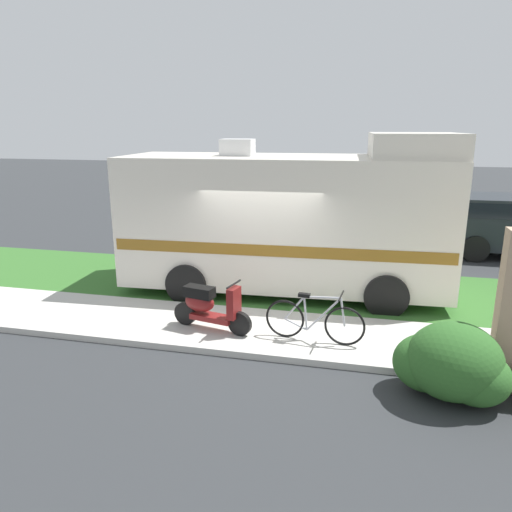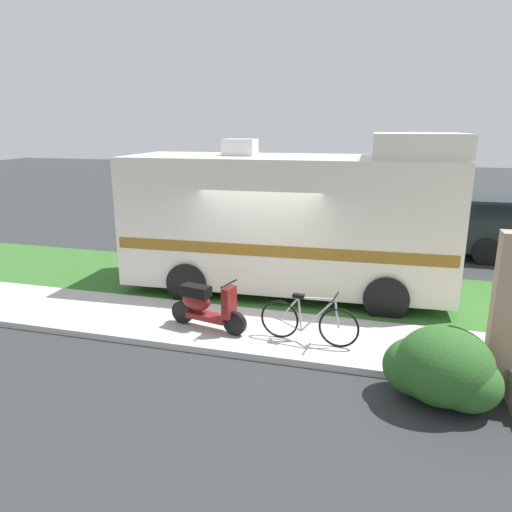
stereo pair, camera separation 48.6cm
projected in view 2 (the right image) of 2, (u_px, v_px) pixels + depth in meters
name	position (u px, v px, depth m)	size (l,w,h in m)	color
ground_plane	(258.00, 310.00, 10.15)	(80.00, 80.00, 0.00)	#2D3033
sidewalk	(241.00, 330.00, 9.02)	(24.00, 2.00, 0.12)	beige
grass_strip	(275.00, 286.00, 11.53)	(24.00, 3.40, 0.08)	#336628
motorhome_rv	(291.00, 219.00, 10.81)	(7.29, 2.85, 3.62)	silver
scooter	(205.00, 305.00, 8.85)	(1.58, 0.61, 0.97)	black
bicycle	(309.00, 321.00, 8.28)	(1.75, 0.52, 0.90)	black
bush_by_porch	(442.00, 369.00, 6.62)	(1.57, 1.18, 1.11)	#2D6026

